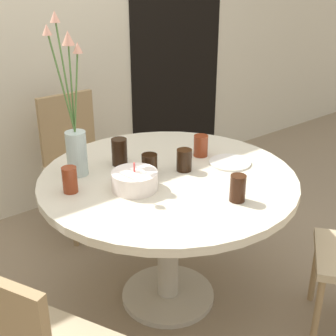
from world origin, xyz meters
name	(u,v)px	position (x,y,z in m)	size (l,w,h in m)	color
ground_plane	(168,297)	(0.00, 0.00, 0.00)	(16.00, 16.00, 0.00)	#89755B
wall_back	(35,23)	(0.00, 1.40, 1.30)	(8.00, 0.05, 2.60)	beige
doorway_panel	(177,47)	(1.17, 1.37, 1.02)	(0.90, 0.01, 2.05)	black
dining_table	(168,198)	(0.00, 0.00, 0.61)	(1.24, 1.24, 0.73)	beige
chair_left_flank	(76,156)	(0.02, 1.00, 0.50)	(0.41, 0.41, 0.89)	tan
birthday_cake	(135,180)	(-0.21, -0.02, 0.78)	(0.21, 0.21, 0.13)	white
flower_vase	(74,130)	(-0.33, 0.29, 0.95)	(0.18, 0.15, 0.75)	#B2C6C1
side_plate	(230,162)	(0.34, -0.08, 0.74)	(0.21, 0.21, 0.01)	silver
drink_glass_0	(238,188)	(0.08, -0.38, 0.79)	(0.07, 0.07, 0.12)	#33190C
drink_glass_1	(150,164)	(-0.06, 0.07, 0.78)	(0.08, 0.08, 0.10)	black
drink_glass_2	(119,152)	(-0.11, 0.26, 0.80)	(0.08, 0.08, 0.14)	black
drink_glass_3	(70,180)	(-0.45, 0.14, 0.79)	(0.07, 0.07, 0.12)	maroon
drink_glass_4	(184,160)	(0.10, 0.00, 0.79)	(0.08, 0.08, 0.11)	black
drink_glass_5	(201,146)	(0.29, 0.09, 0.79)	(0.08, 0.08, 0.11)	maroon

